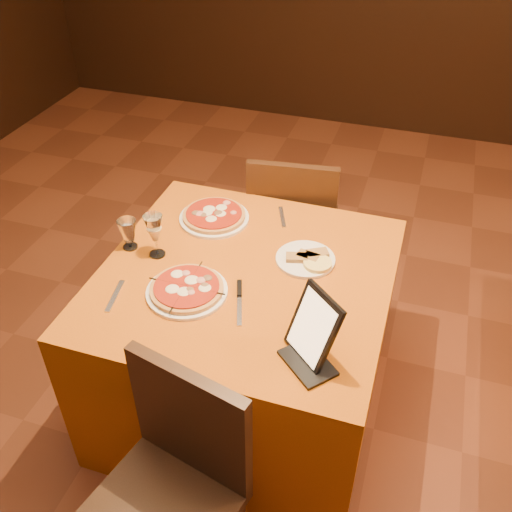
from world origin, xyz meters
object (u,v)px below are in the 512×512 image
(main_table, at_px, (246,341))
(pizza_far, at_px, (214,217))
(pizza_near, at_px, (187,290))
(tablet, at_px, (313,327))
(chair_main_near, at_px, (159,512))
(water_glass, at_px, (128,234))
(wine_glass, at_px, (155,235))
(chair_main_far, at_px, (294,225))

(main_table, distance_m, pizza_far, 0.55)
(pizza_near, relative_size, tablet, 1.23)
(pizza_far, bearing_deg, chair_main_near, -77.80)
(main_table, xyz_separation_m, pizza_near, (-0.17, -0.17, 0.39))
(main_table, xyz_separation_m, pizza_far, (-0.25, 0.30, 0.39))
(chair_main_near, distance_m, water_glass, 1.04)
(water_glass, bearing_deg, pizza_far, 49.28)
(wine_glass, distance_m, tablet, 0.78)
(water_glass, bearing_deg, main_table, -1.32)
(pizza_far, xyz_separation_m, wine_glass, (-0.13, -0.30, 0.08))
(main_table, height_order, pizza_near, pizza_near)
(pizza_near, bearing_deg, wine_glass, 139.41)
(water_glass, bearing_deg, wine_glass, -5.00)
(chair_main_far, bearing_deg, pizza_near, 72.85)
(water_glass, distance_m, tablet, 0.90)
(chair_main_near, xyz_separation_m, wine_glass, (-0.37, 0.83, 0.39))
(chair_main_near, xyz_separation_m, pizza_near, (-0.17, 0.66, 0.31))
(pizza_near, xyz_separation_m, water_glass, (-0.33, 0.19, 0.05))
(main_table, bearing_deg, pizza_near, -133.56)
(pizza_near, height_order, water_glass, water_glass)
(pizza_far, distance_m, wine_glass, 0.34)
(chair_main_near, distance_m, pizza_near, 0.75)
(chair_main_far, xyz_separation_m, wine_glass, (-0.37, -0.78, 0.39))
(main_table, xyz_separation_m, chair_main_far, (0.00, 0.78, 0.08))
(main_table, xyz_separation_m, water_glass, (-0.50, 0.01, 0.44))
(pizza_far, distance_m, water_glass, 0.39)
(chair_main_far, relative_size, pizza_far, 3.01)
(tablet, bearing_deg, wine_glass, -162.81)
(main_table, relative_size, tablet, 4.51)
(main_table, height_order, pizza_far, pizza_far)
(main_table, bearing_deg, wine_glass, 179.93)
(main_table, bearing_deg, chair_main_far, 90.00)
(pizza_near, distance_m, water_glass, 0.38)
(pizza_near, bearing_deg, tablet, -16.14)
(wine_glass, bearing_deg, main_table, -0.07)
(pizza_near, bearing_deg, main_table, 46.44)
(chair_main_near, height_order, tablet, tablet)
(pizza_far, bearing_deg, wine_glass, -112.46)
(chair_main_near, relative_size, wine_glass, 4.79)
(chair_main_far, height_order, tablet, tablet)
(chair_main_near, height_order, pizza_near, chair_main_near)
(wine_glass, height_order, water_glass, wine_glass)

